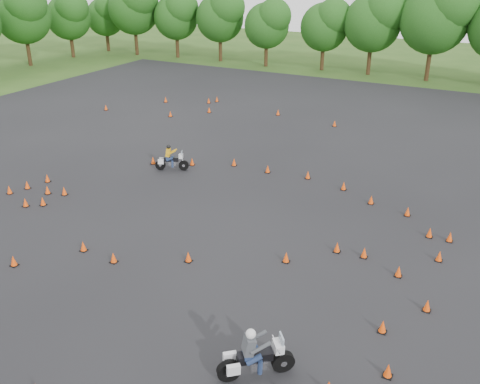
{
  "coord_description": "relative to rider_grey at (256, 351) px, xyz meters",
  "views": [
    {
      "loc": [
        11.18,
        -17.43,
        11.97
      ],
      "look_at": [
        0.0,
        4.0,
        1.2
      ],
      "focal_mm": 40.0,
      "sensor_mm": 36.0,
      "label": 1
    }
  ],
  "objects": [
    {
      "name": "rider_grey",
      "position": [
        0.0,
        0.0,
        0.0
      ],
      "size": [
        2.36,
        2.2,
        1.91
      ],
      "primitive_type": null,
      "rotation": [
        0.0,
        0.0,
        0.72
      ],
      "color": "#404347",
      "rests_on": "ground"
    },
    {
      "name": "traffic_cones",
      "position": [
        -5.38,
        10.94,
        -0.73
      ],
      "size": [
        36.41,
        33.26,
        0.45
      ],
      "color": "#FF4D0A",
      "rests_on": "asphalt_pad"
    },
    {
      "name": "asphalt_pad",
      "position": [
        -5.66,
        11.8,
        -0.95
      ],
      "size": [
        62.0,
        62.0,
        0.0
      ],
      "primitive_type": "plane",
      "color": "black",
      "rests_on": "ground"
    },
    {
      "name": "treeline",
      "position": [
        -3.74,
        40.5,
        3.71
      ],
      "size": [
        86.9,
        32.45,
        10.61
      ],
      "color": "#1E4E16",
      "rests_on": "ground"
    },
    {
      "name": "rider_yellow",
      "position": [
        -12.06,
        13.18,
        -0.17
      ],
      "size": [
        2.1,
        1.4,
        1.56
      ],
      "primitive_type": null,
      "rotation": [
        0.0,
        0.0,
        0.43
      ],
      "color": "gold",
      "rests_on": "ground"
    },
    {
      "name": "ground",
      "position": [
        -5.66,
        5.8,
        -0.96
      ],
      "size": [
        140.0,
        140.0,
        0.0
      ],
      "primitive_type": "plane",
      "color": "#2D5119",
      "rests_on": "ground"
    }
  ]
}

